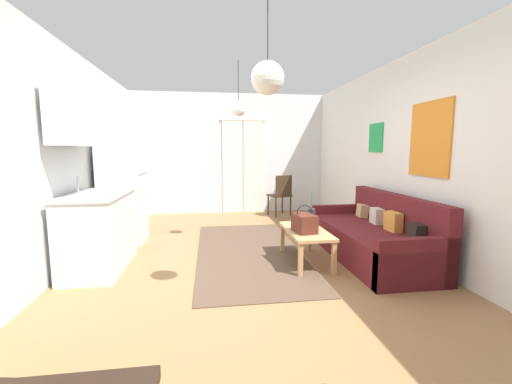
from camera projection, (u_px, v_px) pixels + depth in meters
ground_plane at (253, 280)px, 3.68m from camera, size 4.86×8.31×0.10m
wall_back at (230, 154)px, 7.34m from camera, size 4.46×0.13×2.65m
wall_right at (436, 157)px, 3.81m from camera, size 0.12×7.91×2.65m
wall_left at (33, 158)px, 3.20m from camera, size 0.12×7.91×2.65m
area_rug at (249, 251)px, 4.53m from camera, size 1.40×3.13×0.01m
couch at (375, 238)px, 4.26m from camera, size 0.88×2.10×0.84m
coffee_table at (306, 234)px, 4.08m from camera, size 0.47×0.99×0.42m
bamboo_vase at (311, 218)px, 4.14m from camera, size 0.10×0.10×0.47m
handbag at (304, 223)px, 3.93m from camera, size 0.27×0.34×0.34m
refrigerator at (123, 188)px, 4.93m from camera, size 0.62×0.65×1.68m
kitchen_counter at (94, 201)px, 3.81m from camera, size 0.62×1.20×2.14m
accent_chair at (281, 193)px, 6.94m from camera, size 0.52×0.51×0.88m
pendant_lamp_near at (268, 78)px, 2.67m from camera, size 0.27×0.27×0.80m
pendant_lamp_far at (238, 109)px, 4.62m from camera, size 0.21×0.21×0.77m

